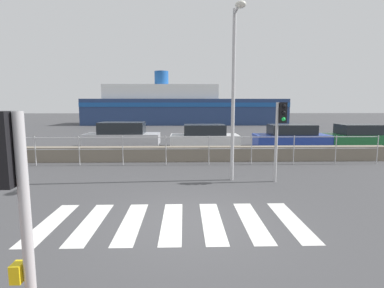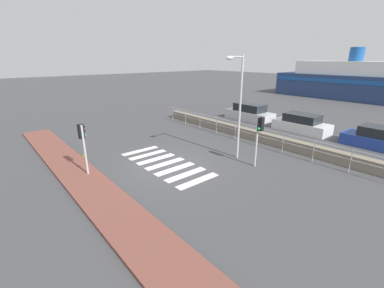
{
  "view_description": "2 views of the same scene",
  "coord_description": "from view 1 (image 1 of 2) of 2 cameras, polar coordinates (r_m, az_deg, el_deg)",
  "views": [
    {
      "loc": [
        -0.14,
        -6.42,
        2.63
      ],
      "look_at": [
        0.08,
        2.0,
        1.5
      ],
      "focal_mm": 28.0,
      "sensor_mm": 36.0,
      "label": 1
    },
    {
      "loc": [
        10.39,
        -7.26,
        5.5
      ],
      "look_at": [
        0.67,
        1.0,
        1.2
      ],
      "focal_mm": 24.0,
      "sensor_mm": 36.0,
      "label": 2
    }
  ],
  "objects": [
    {
      "name": "ground_plane",
      "position": [
        6.94,
        -0.26,
        -14.63
      ],
      "size": [
        160.0,
        160.0,
        0.0
      ],
      "primitive_type": "plane",
      "color": "#424244"
    },
    {
      "name": "streetlamp",
      "position": [
        10.07,
        8.17,
        12.95
      ],
      "size": [
        0.32,
        1.3,
        5.7
      ],
      "color": "#B2B2B5",
      "rests_on": "ground_plane"
    },
    {
      "name": "parked_car_green",
      "position": [
        21.33,
        28.96,
        1.18
      ],
      "size": [
        3.82,
        1.88,
        1.38
      ],
      "color": "#1E6633",
      "rests_on": "ground_plane"
    },
    {
      "name": "ferry_boat",
      "position": [
        39.82,
        -2.21,
        6.95
      ],
      "size": [
        25.7,
        6.42,
        6.85
      ],
      "color": "navy",
      "rests_on": "ground_plane"
    },
    {
      "name": "harbor_fence",
      "position": [
        12.93,
        -0.87,
        -0.37
      ],
      "size": [
        16.79,
        0.04,
        1.27
      ],
      "color": "#B2B2B5",
      "rests_on": "ground_plane"
    },
    {
      "name": "parked_car_blue",
      "position": [
        19.55,
        18.39,
        1.24
      ],
      "size": [
        4.53,
        1.77,
        1.37
      ],
      "color": "#233D9E",
      "rests_on": "ground_plane"
    },
    {
      "name": "parked_car_silver",
      "position": [
        18.77,
        -13.12,
        1.38
      ],
      "size": [
        4.5,
        1.77,
        1.53
      ],
      "color": "#BCBCC1",
      "rests_on": "ground_plane"
    },
    {
      "name": "crosswalk",
      "position": [
        6.94,
        -3.83,
        -14.6
      ],
      "size": [
        5.85,
        2.4,
        0.01
      ],
      "color": "silver",
      "rests_on": "ground_plane"
    },
    {
      "name": "seawall",
      "position": [
        13.87,
        -0.9,
        -1.88
      ],
      "size": [
        18.62,
        0.55,
        0.67
      ],
      "color": "slate",
      "rests_on": "ground_plane"
    },
    {
      "name": "parked_car_white",
      "position": [
        18.43,
        2.39,
        1.27
      ],
      "size": [
        4.16,
        1.81,
        1.38
      ],
      "color": "silver",
      "rests_on": "ground_plane"
    },
    {
      "name": "traffic_light_near",
      "position": [
        3.21,
        -31.08,
        -7.34
      ],
      "size": [
        0.34,
        0.32,
        2.57
      ],
      "color": "#B2B2B5",
      "rests_on": "ground_plane"
    },
    {
      "name": "traffic_light_far",
      "position": [
        10.39,
        16.45,
        3.71
      ],
      "size": [
        0.34,
        0.32,
        2.68
      ],
      "color": "#B2B2B5",
      "rests_on": "ground_plane"
    }
  ]
}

